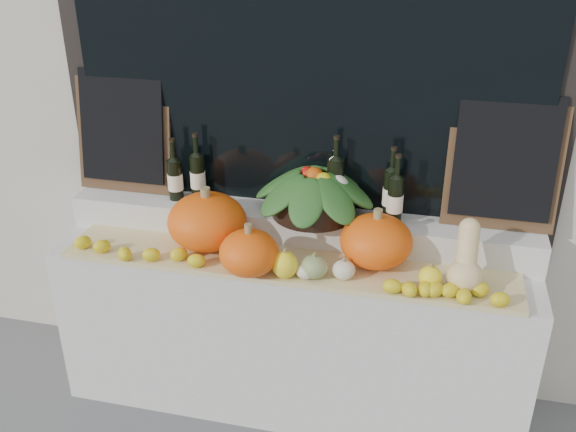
{
  "coord_description": "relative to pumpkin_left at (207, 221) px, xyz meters",
  "views": [
    {
      "loc": [
        0.59,
        -1.06,
        2.42
      ],
      "look_at": [
        0.0,
        1.45,
        1.12
      ],
      "focal_mm": 40.0,
      "sensor_mm": 36.0,
      "label": 1
    }
  ],
  "objects": [
    {
      "name": "lemon_heap",
      "position": [
        0.4,
        -0.18,
        -0.1
      ],
      "size": [
        2.2,
        0.16,
        0.06
      ],
      "primitive_type": null,
      "color": "yellow",
      "rests_on": "straw_bedding"
    },
    {
      "name": "wine_bottle_far_right",
      "position": [
        0.85,
        0.18,
        0.12
      ],
      "size": [
        0.08,
        0.08,
        0.34
      ],
      "color": "black",
      "rests_on": "rear_tier"
    },
    {
      "name": "decorative_gourds",
      "position": [
        0.56,
        -0.16,
        -0.08
      ],
      "size": [
        0.89,
        0.16,
        0.15
      ],
      "color": "#35611D",
      "rests_on": "straw_bedding"
    },
    {
      "name": "chalkboard_left",
      "position": [
        -0.52,
        0.27,
        0.32
      ],
      "size": [
        0.5,
        0.13,
        0.61
      ],
      "rotation": [
        -0.16,
        0.0,
        0.0
      ],
      "color": "#4C331E",
      "rests_on": "rear_tier"
    },
    {
      "name": "pumpkin_right",
      "position": [
        0.79,
        0.02,
        -0.01
      ],
      "size": [
        0.37,
        0.37,
        0.24
      ],
      "primitive_type": "ellipsoid",
      "rotation": [
        0.0,
        0.0,
        -0.15
      ],
      "color": "#FF5D0D",
      "rests_on": "straw_bedding"
    },
    {
      "name": "pumpkin_center",
      "position": [
        0.26,
        -0.19,
        -0.03
      ],
      "size": [
        0.3,
        0.3,
        0.2
      ],
      "primitive_type": "ellipsoid",
      "rotation": [
        0.0,
        0.0,
        0.15
      ],
      "color": "#FF5D0D",
      "rests_on": "straw_bedding"
    },
    {
      "name": "straw_bedding",
      "position": [
        0.4,
        -0.07,
        -0.15
      ],
      "size": [
        2.1,
        0.32,
        0.02
      ],
      "primitive_type": "cube",
      "color": "tan",
      "rests_on": "display_sill"
    },
    {
      "name": "butternut_squash",
      "position": [
        1.18,
        -0.08,
        -0.01
      ],
      "size": [
        0.15,
        0.21,
        0.29
      ],
      "color": "#EDCB8B",
      "rests_on": "straw_bedding"
    },
    {
      "name": "wine_bottle_near_left",
      "position": [
        -0.12,
        0.23,
        0.12
      ],
      "size": [
        0.08,
        0.08,
        0.35
      ],
      "color": "black",
      "rests_on": "rear_tier"
    },
    {
      "name": "wine_bottle_near_right",
      "position": [
        0.83,
        0.23,
        0.13
      ],
      "size": [
        0.08,
        0.08,
        0.36
      ],
      "color": "black",
      "rests_on": "rear_tier"
    },
    {
      "name": "wine_bottle_tall",
      "position": [
        0.57,
        0.23,
        0.14
      ],
      "size": [
        0.08,
        0.08,
        0.39
      ],
      "color": "black",
      "rests_on": "rear_tier"
    },
    {
      "name": "display_sill",
      "position": [
        0.4,
        0.06,
        -0.6
      ],
      "size": [
        2.3,
        0.55,
        0.88
      ],
      "primitive_type": "cube",
      "color": "silver",
      "rests_on": "ground"
    },
    {
      "name": "rear_tier",
      "position": [
        0.4,
        0.21,
        -0.08
      ],
      "size": [
        2.3,
        0.25,
        0.16
      ],
      "primitive_type": "cube",
      "color": "silver",
      "rests_on": "display_sill"
    },
    {
      "name": "chalkboard_right",
      "position": [
        1.32,
        0.27,
        0.32
      ],
      "size": [
        0.5,
        0.13,
        0.61
      ],
      "rotation": [
        -0.16,
        0.0,
        0.0
      ],
      "color": "#4C331E",
      "rests_on": "rear_tier"
    },
    {
      "name": "produce_bowl",
      "position": [
        0.47,
        0.19,
        0.12
      ],
      "size": [
        0.61,
        0.61,
        0.25
      ],
      "color": "black",
      "rests_on": "rear_tier"
    },
    {
      "name": "pumpkin_left",
      "position": [
        0.0,
        0.0,
        0.0
      ],
      "size": [
        0.41,
        0.41,
        0.27
      ],
      "primitive_type": "ellipsoid",
      "rotation": [
        0.0,
        0.0,
        -0.1
      ],
      "color": "#FF5D0D",
      "rests_on": "straw_bedding"
    },
    {
      "name": "wine_bottle_far_left",
      "position": [
        -0.23,
        0.2,
        0.11
      ],
      "size": [
        0.08,
        0.08,
        0.32
      ],
      "color": "black",
      "rests_on": "rear_tier"
    }
  ]
}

